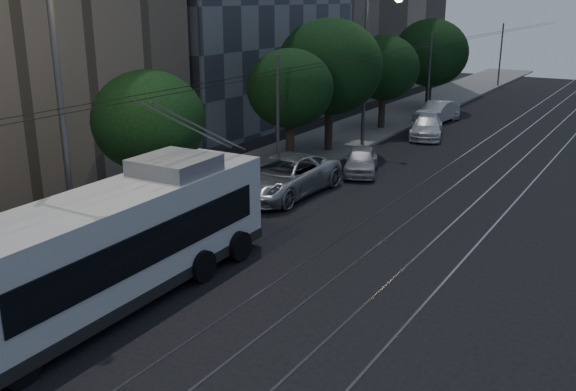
% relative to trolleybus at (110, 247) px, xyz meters
% --- Properties ---
extents(ground, '(120.00, 120.00, 0.00)m').
position_rel_trolleybus_xyz_m(ground, '(2.90, 2.56, -1.72)').
color(ground, black).
rests_on(ground, ground).
extents(sidewalk, '(5.00, 90.00, 0.15)m').
position_rel_trolleybus_xyz_m(sidewalk, '(-4.60, 22.56, -1.65)').
color(sidewalk, gray).
rests_on(sidewalk, ground).
extents(tram_rails, '(4.52, 90.00, 0.02)m').
position_rel_trolleybus_xyz_m(tram_rails, '(5.40, 22.56, -1.71)').
color(tram_rails, gray).
rests_on(tram_rails, ground).
extents(overhead_wires, '(2.23, 90.00, 6.00)m').
position_rel_trolleybus_xyz_m(overhead_wires, '(-2.07, 22.56, 1.75)').
color(overhead_wires, black).
rests_on(overhead_wires, ground).
extents(trolleybus, '(2.97, 12.56, 5.63)m').
position_rel_trolleybus_xyz_m(trolleybus, '(0.00, 0.00, 0.00)').
color(trolleybus, silver).
rests_on(trolleybus, ground).
extents(pickup_silver, '(2.99, 6.23, 1.71)m').
position_rel_trolleybus_xyz_m(pickup_silver, '(-1.40, 11.52, -0.86)').
color(pickup_silver, '#AFB1B7').
rests_on(pickup_silver, ground).
extents(car_white_a, '(2.85, 4.16, 1.31)m').
position_rel_trolleybus_xyz_m(car_white_a, '(-0.06, 16.56, -1.06)').
color(car_white_a, '#ADADB1').
rests_on(car_white_a, ground).
extents(car_white_b, '(3.15, 5.00, 1.35)m').
position_rel_trolleybus_xyz_m(car_white_b, '(-0.25, 26.46, -1.05)').
color(car_white_b, silver).
rests_on(car_white_b, ground).
extents(car_white_c, '(2.04, 4.59, 1.46)m').
position_rel_trolleybus_xyz_m(car_white_c, '(-1.35, 31.56, -0.99)').
color(car_white_c, silver).
rests_on(car_white_c, ground).
extents(car_white_d, '(2.79, 3.91, 1.24)m').
position_rel_trolleybus_xyz_m(car_white_d, '(-1.40, 34.10, -1.10)').
color(car_white_d, silver).
rests_on(car_white_d, ground).
extents(tree_1, '(4.29, 4.29, 5.85)m').
position_rel_trolleybus_xyz_m(tree_1, '(-4.10, 6.10, 2.19)').
color(tree_1, '#2D2019').
rests_on(tree_1, ground).
extents(tree_2, '(4.34, 4.34, 6.04)m').
position_rel_trolleybus_xyz_m(tree_2, '(-3.60, 15.61, 2.35)').
color(tree_2, '#2D2019').
rests_on(tree_2, ground).
extents(tree_3, '(5.80, 5.80, 7.37)m').
position_rel_trolleybus_xyz_m(tree_3, '(-3.60, 19.78, 3.04)').
color(tree_3, '#2D2019').
rests_on(tree_3, ground).
extents(tree_4, '(4.62, 4.62, 6.12)m').
position_rel_trolleybus_xyz_m(tree_4, '(-3.63, 27.25, 2.31)').
color(tree_4, '#2D2019').
rests_on(tree_4, ground).
extents(tree_5, '(5.57, 5.57, 6.88)m').
position_rel_trolleybus_xyz_m(tree_5, '(-3.60, 36.06, 2.64)').
color(tree_5, '#2D2019').
rests_on(tree_5, ground).
extents(streetlamp_near, '(2.69, 0.44, 11.27)m').
position_rel_trolleybus_xyz_m(streetlamp_near, '(-2.12, 0.90, 5.00)').
color(streetlamp_near, '#505052').
rests_on(streetlamp_near, ground).
extents(streetlamp_far, '(2.16, 0.44, 8.77)m').
position_rel_trolleybus_xyz_m(streetlamp_far, '(-2.13, 21.99, 3.63)').
color(streetlamp_far, '#505052').
rests_on(streetlamp_far, ground).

